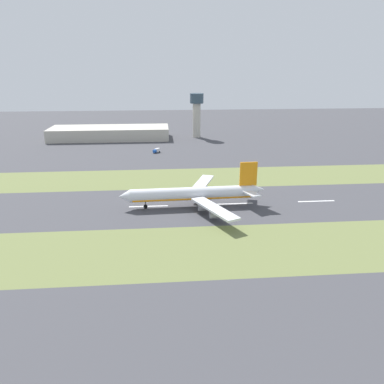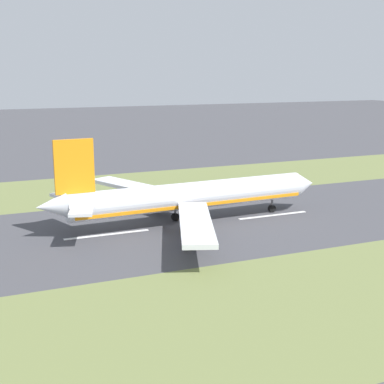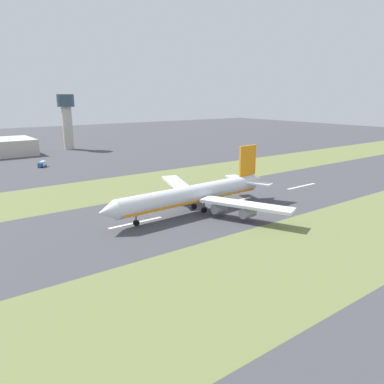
# 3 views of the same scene
# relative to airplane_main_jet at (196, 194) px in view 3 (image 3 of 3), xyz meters

# --- Properties ---
(ground_plane) EXTENTS (800.00, 800.00, 0.00)m
(ground_plane) POSITION_rel_airplane_main_jet_xyz_m (1.82, -2.62, -6.02)
(ground_plane) COLOR #424247
(grass_median_west) EXTENTS (40.00, 600.00, 0.01)m
(grass_median_west) POSITION_rel_airplane_main_jet_xyz_m (-43.18, -2.62, -6.02)
(grass_median_west) COLOR olive
(grass_median_west) RESTS_ON ground
(grass_median_east) EXTENTS (40.00, 600.00, 0.01)m
(grass_median_east) POSITION_rel_airplane_main_jet_xyz_m (46.82, -2.62, -6.02)
(grass_median_east) COLOR olive
(grass_median_east) RESTS_ON ground
(centreline_dash_near) EXTENTS (1.20, 18.00, 0.01)m
(centreline_dash_near) POSITION_rel_airplane_main_jet_xyz_m (1.82, -58.10, -6.01)
(centreline_dash_near) COLOR silver
(centreline_dash_near) RESTS_ON ground
(centreline_dash_mid) EXTENTS (1.20, 18.00, 0.01)m
(centreline_dash_mid) POSITION_rel_airplane_main_jet_xyz_m (1.82, -18.10, -6.01)
(centreline_dash_mid) COLOR silver
(centreline_dash_mid) RESTS_ON ground
(centreline_dash_far) EXTENTS (1.20, 18.00, 0.01)m
(centreline_dash_far) POSITION_rel_airplane_main_jet_xyz_m (1.82, 21.90, -6.01)
(centreline_dash_far) COLOR silver
(centreline_dash_far) RESTS_ON ground
(airplane_main_jet) EXTENTS (64.09, 67.16, 20.20)m
(airplane_main_jet) POSITION_rel_airplane_main_jet_xyz_m (0.00, 0.00, 0.00)
(airplane_main_jet) COLOR silver
(airplane_main_jet) RESTS_ON ground
(control_tower) EXTENTS (12.00, 12.00, 38.83)m
(control_tower) POSITION_rel_airplane_main_jet_xyz_m (176.50, -17.53, 17.92)
(control_tower) COLOR #BCB7A8
(control_tower) RESTS_ON ground
(service_truck) EXTENTS (5.96, 5.61, 3.10)m
(service_truck) POSITION_rel_airplane_main_jet_xyz_m (114.75, 18.52, -4.36)
(service_truck) COLOR #1E51B2
(service_truck) RESTS_ON ground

